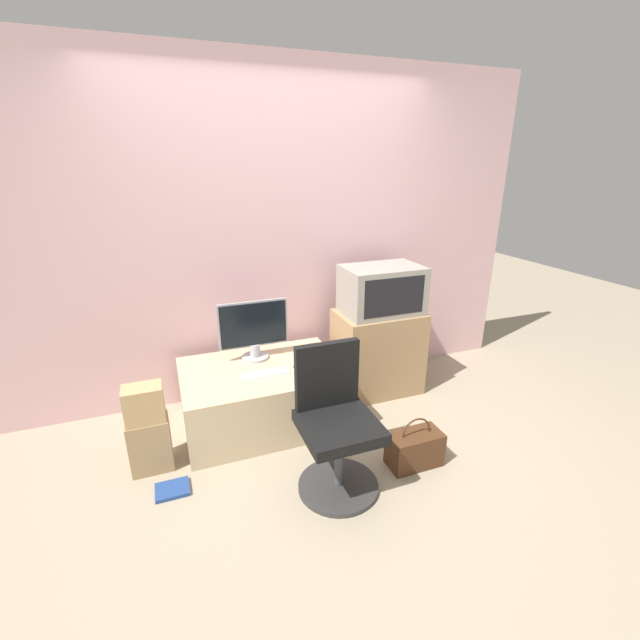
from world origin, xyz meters
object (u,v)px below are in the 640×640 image
object	(u,v)px
keyboard	(265,374)
office_chair	(336,428)
main_monitor	(254,329)
mouse	(297,366)
handbag	(415,448)
cardboard_box_lower	(150,444)
crt_tv	(382,290)
book	(172,490)

from	to	relation	value
keyboard	office_chair	world-z (taller)	office_chair
main_monitor	mouse	bearing A→B (deg)	-48.14
keyboard	handbag	xyz separation A→B (m)	(0.80, -0.73, -0.34)
main_monitor	cardboard_box_lower	xyz separation A→B (m)	(-0.79, -0.45, -0.50)
keyboard	crt_tv	xyz separation A→B (m)	(1.04, 0.25, 0.44)
keyboard	crt_tv	bearing A→B (deg)	13.25
office_chair	book	bearing A→B (deg)	163.86
crt_tv	handbag	xyz separation A→B (m)	(-0.24, -0.97, -0.78)
mouse	crt_tv	distance (m)	0.94
mouse	book	xyz separation A→B (m)	(-0.94, -0.45, -0.45)
cardboard_box_lower	crt_tv	bearing A→B (deg)	12.49
handbag	book	bearing A→B (deg)	168.74
keyboard	mouse	world-z (taller)	mouse
keyboard	crt_tv	size ratio (longest dim) A/B	0.55
office_chair	book	xyz separation A→B (m)	(-0.95, 0.27, -0.38)
main_monitor	crt_tv	bearing A→B (deg)	-2.51
crt_tv	main_monitor	bearing A→B (deg)	177.49
book	cardboard_box_lower	bearing A→B (deg)	110.64
main_monitor	office_chair	xyz separation A→B (m)	(0.25, -0.99, -0.29)
main_monitor	cardboard_box_lower	world-z (taller)	main_monitor
main_monitor	cardboard_box_lower	size ratio (longest dim) A/B	1.46
cardboard_box_lower	main_monitor	bearing A→B (deg)	29.75
keyboard	cardboard_box_lower	distance (m)	0.86
crt_tv	office_chair	bearing A→B (deg)	-129.90
mouse	cardboard_box_lower	xyz separation A→B (m)	(-1.04, -0.18, -0.28)
keyboard	main_monitor	bearing A→B (deg)	90.74
cardboard_box_lower	book	distance (m)	0.33
crt_tv	cardboard_box_lower	xyz separation A→B (m)	(-1.84, -0.41, -0.72)
mouse	office_chair	xyz separation A→B (m)	(0.01, -0.72, -0.07)
crt_tv	handbag	world-z (taller)	crt_tv
mouse	cardboard_box_lower	world-z (taller)	mouse
keyboard	cardboard_box_lower	bearing A→B (deg)	-168.51
main_monitor	crt_tv	size ratio (longest dim) A/B	0.84
office_chair	book	distance (m)	1.06
mouse	office_chair	distance (m)	0.72
main_monitor	office_chair	world-z (taller)	main_monitor
handbag	book	distance (m)	1.53
main_monitor	office_chair	size ratio (longest dim) A/B	0.59
mouse	book	distance (m)	1.13
keyboard	handbag	bearing A→B (deg)	-42.34
office_chair	cardboard_box_lower	xyz separation A→B (m)	(-1.05, 0.54, -0.21)
handbag	book	world-z (taller)	handbag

